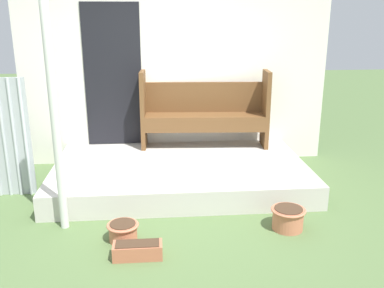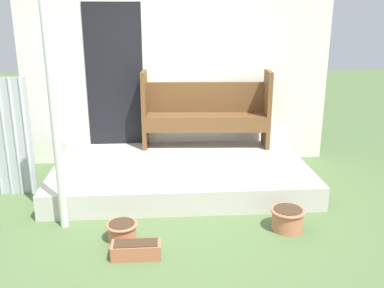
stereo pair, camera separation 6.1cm
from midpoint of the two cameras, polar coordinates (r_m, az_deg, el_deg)
name	(u,v)px [view 1 (the left image)]	position (r m, az deg, el deg)	size (l,w,h in m)	color
ground_plane	(171,217)	(4.77, -3.23, -9.76)	(24.00, 24.00, 0.00)	#516B3D
porch_slab	(180,174)	(5.59, -1.89, -3.98)	(3.23, 1.90, 0.29)	beige
house_wall	(173,75)	(6.25, -2.87, 9.24)	(4.43, 0.08, 2.60)	white
support_post	(55,121)	(4.38, -18.19, 2.91)	(0.08, 0.08, 2.29)	silver
bench	(205,109)	(6.13, 1.39, 4.68)	(1.82, 0.51, 1.09)	brown
flower_pot_left	(123,231)	(4.35, -9.59, -11.34)	(0.32, 0.32, 0.18)	#C67251
flower_pot_middle	(288,218)	(4.59, 12.29, -9.56)	(0.36, 0.36, 0.23)	#C67251
planter_box_rect	(138,250)	(4.07, -7.70, -13.87)	(0.45, 0.18, 0.15)	#B76647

